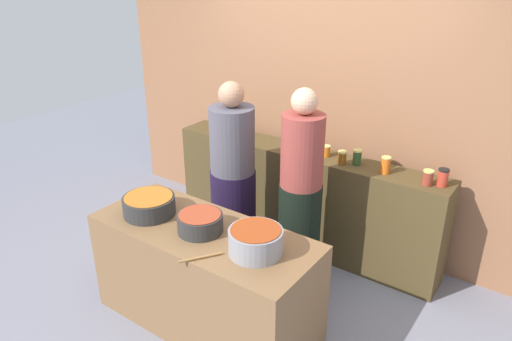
{
  "coord_description": "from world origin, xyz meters",
  "views": [
    {
      "loc": [
        2.02,
        -2.48,
        2.6
      ],
      "look_at": [
        0.0,
        0.35,
        1.05
      ],
      "focal_mm": 33.66,
      "sensor_mm": 36.0,
      "label": 1
    }
  ],
  "objects_px": {
    "preserve_jar_3": "(342,157)",
    "preserve_jar_5": "(386,165)",
    "preserve_jar_7": "(443,177)",
    "preserve_jar_4": "(357,157)",
    "cook_with_tongs": "(233,187)",
    "preserve_jar_2": "(326,151)",
    "preserve_jar_6": "(428,178)",
    "cooking_pot_center": "(200,223)",
    "preserve_jar_1": "(293,143)",
    "cook_in_cap": "(300,203)",
    "preserve_jar_0": "(220,126)",
    "cooking_pot_left": "(149,205)",
    "wooden_spoon": "(201,257)",
    "cooking_pot_right": "(256,241)"
  },
  "relations": [
    {
      "from": "preserve_jar_3",
      "to": "preserve_jar_5",
      "type": "relative_size",
      "value": 0.82
    },
    {
      "from": "preserve_jar_5",
      "to": "preserve_jar_7",
      "type": "bearing_deg",
      "value": 3.27
    },
    {
      "from": "preserve_jar_4",
      "to": "preserve_jar_5",
      "type": "distance_m",
      "value": 0.27
    },
    {
      "from": "preserve_jar_7",
      "to": "cook_with_tongs",
      "type": "distance_m",
      "value": 1.71
    },
    {
      "from": "preserve_jar_3",
      "to": "preserve_jar_5",
      "type": "height_order",
      "value": "preserve_jar_5"
    },
    {
      "from": "preserve_jar_2",
      "to": "preserve_jar_3",
      "type": "bearing_deg",
      "value": -21.81
    },
    {
      "from": "preserve_jar_6",
      "to": "preserve_jar_7",
      "type": "relative_size",
      "value": 0.88
    },
    {
      "from": "cooking_pot_center",
      "to": "preserve_jar_1",
      "type": "bearing_deg",
      "value": 93.4
    },
    {
      "from": "preserve_jar_7",
      "to": "cook_with_tongs",
      "type": "xyz_separation_m",
      "value": [
        -1.57,
        -0.63,
        -0.28
      ]
    },
    {
      "from": "cook_with_tongs",
      "to": "cook_in_cap",
      "type": "height_order",
      "value": "cook_in_cap"
    },
    {
      "from": "preserve_jar_0",
      "to": "cooking_pot_left",
      "type": "relative_size",
      "value": 0.35
    },
    {
      "from": "preserve_jar_5",
      "to": "cook_with_tongs",
      "type": "distance_m",
      "value": 1.3
    },
    {
      "from": "preserve_jar_1",
      "to": "preserve_jar_3",
      "type": "height_order",
      "value": "preserve_jar_1"
    },
    {
      "from": "preserve_jar_5",
      "to": "cooking_pot_left",
      "type": "height_order",
      "value": "preserve_jar_5"
    },
    {
      "from": "preserve_jar_5",
      "to": "preserve_jar_2",
      "type": "bearing_deg",
      "value": 175.18
    },
    {
      "from": "wooden_spoon",
      "to": "cook_in_cap",
      "type": "distance_m",
      "value": 1.09
    },
    {
      "from": "cooking_pot_left",
      "to": "wooden_spoon",
      "type": "bearing_deg",
      "value": -17.6
    },
    {
      "from": "preserve_jar_4",
      "to": "cook_in_cap",
      "type": "xyz_separation_m",
      "value": [
        -0.21,
        -0.58,
        -0.25
      ]
    },
    {
      "from": "preserve_jar_3",
      "to": "cooking_pot_right",
      "type": "relative_size",
      "value": 0.33
    },
    {
      "from": "preserve_jar_0",
      "to": "cooking_pot_right",
      "type": "relative_size",
      "value": 0.38
    },
    {
      "from": "preserve_jar_4",
      "to": "preserve_jar_6",
      "type": "height_order",
      "value": "preserve_jar_4"
    },
    {
      "from": "preserve_jar_3",
      "to": "cooking_pot_center",
      "type": "height_order",
      "value": "preserve_jar_3"
    },
    {
      "from": "preserve_jar_0",
      "to": "preserve_jar_3",
      "type": "relative_size",
      "value": 1.16
    },
    {
      "from": "cooking_pot_left",
      "to": "cook_with_tongs",
      "type": "height_order",
      "value": "cook_with_tongs"
    },
    {
      "from": "preserve_jar_1",
      "to": "cooking_pot_right",
      "type": "bearing_deg",
      "value": -67.88
    },
    {
      "from": "preserve_jar_0",
      "to": "preserve_jar_7",
      "type": "height_order",
      "value": "preserve_jar_7"
    },
    {
      "from": "cooking_pot_right",
      "to": "cooking_pot_left",
      "type": "bearing_deg",
      "value": -177.7
    },
    {
      "from": "preserve_jar_7",
      "to": "preserve_jar_1",
      "type": "bearing_deg",
      "value": -178.62
    },
    {
      "from": "preserve_jar_1",
      "to": "preserve_jar_6",
      "type": "relative_size",
      "value": 1.17
    },
    {
      "from": "preserve_jar_2",
      "to": "cook_in_cap",
      "type": "relative_size",
      "value": 0.06
    },
    {
      "from": "preserve_jar_3",
      "to": "preserve_jar_4",
      "type": "relative_size",
      "value": 0.86
    },
    {
      "from": "preserve_jar_2",
      "to": "cooking_pot_right",
      "type": "height_order",
      "value": "preserve_jar_2"
    },
    {
      "from": "cooking_pot_center",
      "to": "cook_in_cap",
      "type": "bearing_deg",
      "value": 68.4
    },
    {
      "from": "cook_with_tongs",
      "to": "cook_in_cap",
      "type": "xyz_separation_m",
      "value": [
        0.64,
        0.05,
        0.02
      ]
    },
    {
      "from": "preserve_jar_4",
      "to": "wooden_spoon",
      "type": "distance_m",
      "value": 1.71
    },
    {
      "from": "preserve_jar_6",
      "to": "wooden_spoon",
      "type": "height_order",
      "value": "preserve_jar_6"
    },
    {
      "from": "preserve_jar_4",
      "to": "cooking_pot_right",
      "type": "relative_size",
      "value": 0.38
    },
    {
      "from": "cook_with_tongs",
      "to": "cooking_pot_right",
      "type": "bearing_deg",
      "value": -44.29
    },
    {
      "from": "preserve_jar_1",
      "to": "preserve_jar_6",
      "type": "height_order",
      "value": "preserve_jar_1"
    },
    {
      "from": "preserve_jar_2",
      "to": "cooking_pot_right",
      "type": "distance_m",
      "value": 1.45
    },
    {
      "from": "preserve_jar_0",
      "to": "preserve_jar_7",
      "type": "relative_size",
      "value": 0.96
    },
    {
      "from": "preserve_jar_0",
      "to": "preserve_jar_6",
      "type": "relative_size",
      "value": 1.1
    },
    {
      "from": "preserve_jar_2",
      "to": "preserve_jar_5",
      "type": "xyz_separation_m",
      "value": [
        0.57,
        -0.05,
        0.02
      ]
    },
    {
      "from": "preserve_jar_7",
      "to": "cooking_pot_left",
      "type": "bearing_deg",
      "value": -140.15
    },
    {
      "from": "preserve_jar_3",
      "to": "cook_with_tongs",
      "type": "distance_m",
      "value": 0.98
    },
    {
      "from": "preserve_jar_1",
      "to": "preserve_jar_7",
      "type": "distance_m",
      "value": 1.33
    },
    {
      "from": "preserve_jar_4",
      "to": "preserve_jar_5",
      "type": "xyz_separation_m",
      "value": [
        0.26,
        -0.03,
        0.0
      ]
    },
    {
      "from": "cooking_pot_left",
      "to": "cooking_pot_center",
      "type": "bearing_deg",
      "value": 3.92
    },
    {
      "from": "preserve_jar_2",
      "to": "cook_with_tongs",
      "type": "relative_size",
      "value": 0.06
    },
    {
      "from": "preserve_jar_0",
      "to": "cooking_pot_left",
      "type": "bearing_deg",
      "value": -71.78
    }
  ]
}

